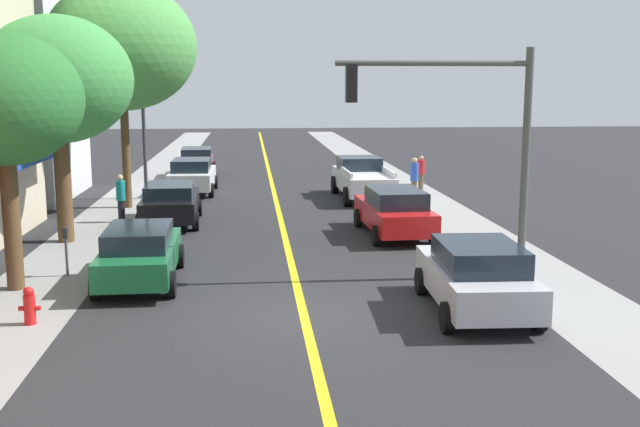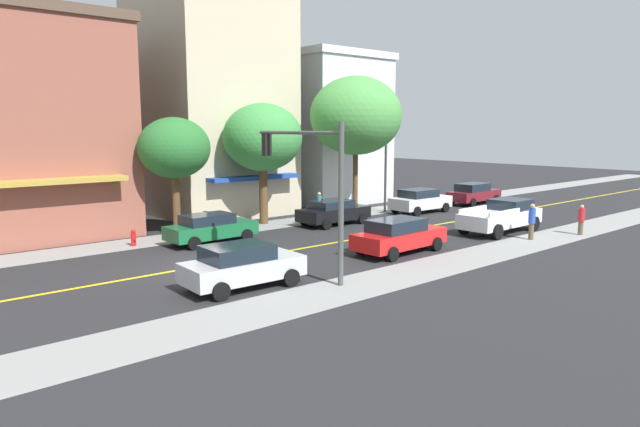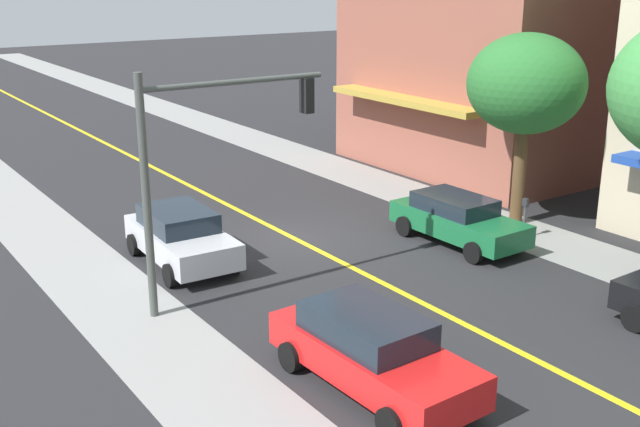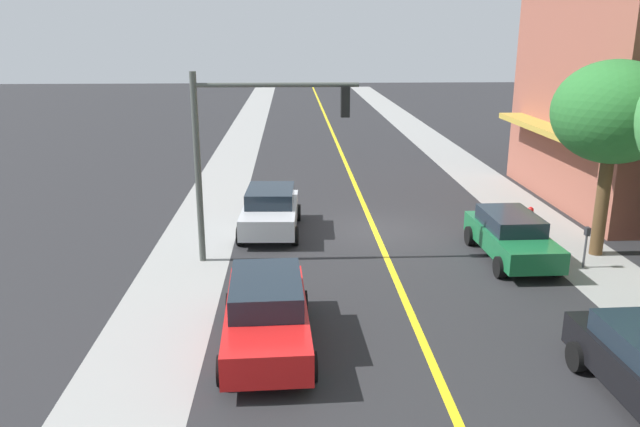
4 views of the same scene
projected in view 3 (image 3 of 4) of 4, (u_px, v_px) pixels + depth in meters
The scene contains 12 objects.
ground_plane at pixel (294, 238), 24.28m from camera, with size 140.00×140.00×0.00m, color #262628.
sidewalk_left at pixel (444, 205), 27.69m from camera, with size 2.64×126.00×0.01m, color gray.
sidewalk_right at pixel (96, 282), 20.86m from camera, with size 2.64×126.00×0.01m, color gray.
road_centerline_stripe at pixel (294, 238), 24.28m from camera, with size 0.20×126.00×0.00m, color yellow.
tan_rowhouse at pixel (514, 27), 32.58m from camera, with size 12.07×10.69×11.40m.
street_tree_left_near at pixel (526, 85), 24.36m from camera, with size 3.71×3.71×6.18m.
fire_hydrant at pixel (432, 197), 27.25m from camera, with size 0.44×0.24×0.81m.
parking_meter at pixel (525, 212), 24.04m from camera, with size 0.12×0.18×1.29m.
traffic_light_mast at pixel (206, 148), 18.54m from camera, with size 4.97×0.32×5.86m.
red_sedan_right_curb at pixel (371, 350), 15.39m from camera, with size 2.18×4.82×1.57m.
silver_sedan_right_curb at pixel (181, 236), 22.00m from camera, with size 2.23×4.36×1.57m.
green_sedan_left_curb at pixel (458, 219), 23.66m from camera, with size 2.01×4.50×1.46m.
Camera 3 is at (12.31, 19.36, 8.01)m, focal length 43.70 mm.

